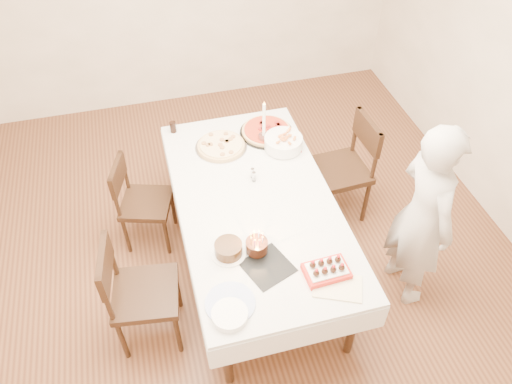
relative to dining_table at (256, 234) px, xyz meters
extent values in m
plane|color=#502C1B|center=(-0.03, 0.10, -0.38)|extent=(5.00, 5.00, 0.00)
cube|color=silver|center=(0.00, 0.00, 0.00)|extent=(1.81, 2.40, 0.75)
imported|color=beige|center=(1.08, -0.50, 0.42)|extent=(0.42, 0.60, 1.59)
cylinder|color=beige|center=(-0.12, 0.66, 0.40)|extent=(0.57, 0.57, 0.04)
cylinder|color=red|center=(0.29, 0.76, 0.40)|extent=(0.47, 0.47, 0.04)
cube|color=#B21E1E|center=(0.39, 0.58, 0.38)|extent=(0.29, 0.29, 0.01)
cylinder|color=white|center=(0.37, 0.53, 0.43)|extent=(0.34, 0.34, 0.10)
cylinder|color=white|center=(0.24, 0.64, 0.58)|extent=(0.12, 0.12, 0.41)
cylinder|color=black|center=(-0.47, 0.98, 0.42)|extent=(0.06, 0.06, 0.10)
cylinder|color=#37200D|center=(-0.30, -0.43, 0.42)|extent=(0.27, 0.27, 0.10)
cube|color=black|center=(-0.08, -0.60, 0.38)|extent=(0.37, 0.37, 0.01)
cylinder|color=#391A0F|center=(-0.12, -0.46, 0.46)|extent=(0.16, 0.16, 0.15)
cube|color=beige|center=(0.30, -0.87, 0.38)|extent=(0.36, 0.31, 0.03)
cylinder|color=white|center=(-0.40, -0.90, 0.40)|extent=(0.26, 0.26, 0.05)
cylinder|color=white|center=(-0.38, -0.81, 0.38)|extent=(0.41, 0.41, 0.01)
camera|label=1|loc=(-0.66, -2.48, 3.02)|focal=35.00mm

